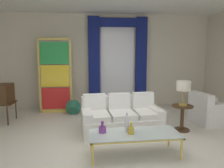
{
  "coord_description": "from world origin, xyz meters",
  "views": [
    {
      "loc": [
        -0.62,
        -4.41,
        1.84
      ],
      "look_at": [
        0.07,
        0.9,
        1.05
      ],
      "focal_mm": 36.41,
      "sensor_mm": 36.0,
      "label": 1
    }
  ],
  "objects_px": {
    "table_lamp_brass": "(184,87)",
    "round_side_table": "(182,116)",
    "bottle_blue_decanter": "(102,129)",
    "bottle_amber_squat": "(131,130)",
    "couch_white_long": "(121,118)",
    "armchair_white": "(209,112)",
    "coffee_table": "(134,135)",
    "vintage_tv": "(1,94)",
    "bottle_crystal_tall": "(127,124)",
    "stained_glass_divider": "(55,77)",
    "peacock_figurine": "(73,108)"
  },
  "relations": [
    {
      "from": "bottle_blue_decanter",
      "to": "bottle_crystal_tall",
      "type": "height_order",
      "value": "bottle_crystal_tall"
    },
    {
      "from": "couch_white_long",
      "to": "bottle_crystal_tall",
      "type": "height_order",
      "value": "couch_white_long"
    },
    {
      "from": "bottle_crystal_tall",
      "to": "round_side_table",
      "type": "xyz_separation_m",
      "value": [
        1.5,
        1.01,
        -0.2
      ]
    },
    {
      "from": "bottle_amber_squat",
      "to": "stained_glass_divider",
      "type": "xyz_separation_m",
      "value": [
        -1.61,
        3.08,
        0.58
      ]
    },
    {
      "from": "couch_white_long",
      "to": "peacock_figurine",
      "type": "xyz_separation_m",
      "value": [
        -1.14,
        1.49,
        -0.08
      ]
    },
    {
      "from": "bottle_amber_squat",
      "to": "table_lamp_brass",
      "type": "bearing_deg",
      "value": 37.86
    },
    {
      "from": "couch_white_long",
      "to": "vintage_tv",
      "type": "distance_m",
      "value": 3.14
    },
    {
      "from": "bottle_blue_decanter",
      "to": "round_side_table",
      "type": "distance_m",
      "value": 2.18
    },
    {
      "from": "bottle_crystal_tall",
      "to": "peacock_figurine",
      "type": "relative_size",
      "value": 0.58
    },
    {
      "from": "stained_glass_divider",
      "to": "vintage_tv",
      "type": "bearing_deg",
      "value": -149.34
    },
    {
      "from": "coffee_table",
      "to": "vintage_tv",
      "type": "bearing_deg",
      "value": 142.36
    },
    {
      "from": "vintage_tv",
      "to": "table_lamp_brass",
      "type": "height_order",
      "value": "vintage_tv"
    },
    {
      "from": "vintage_tv",
      "to": "table_lamp_brass",
      "type": "relative_size",
      "value": 2.36
    },
    {
      "from": "couch_white_long",
      "to": "table_lamp_brass",
      "type": "relative_size",
      "value": 3.16
    },
    {
      "from": "armchair_white",
      "to": "coffee_table",
      "type": "bearing_deg",
      "value": -146.3
    },
    {
      "from": "bottle_crystal_tall",
      "to": "table_lamp_brass",
      "type": "height_order",
      "value": "table_lamp_brass"
    },
    {
      "from": "couch_white_long",
      "to": "coffee_table",
      "type": "relative_size",
      "value": 1.14
    },
    {
      "from": "stained_glass_divider",
      "to": "peacock_figurine",
      "type": "distance_m",
      "value": 1.04
    },
    {
      "from": "vintage_tv",
      "to": "round_side_table",
      "type": "xyz_separation_m",
      "value": [
        4.34,
        -1.2,
        -0.37
      ]
    },
    {
      "from": "vintage_tv",
      "to": "stained_glass_divider",
      "type": "distance_m",
      "value": 1.53
    },
    {
      "from": "vintage_tv",
      "to": "armchair_white",
      "type": "relative_size",
      "value": 1.49
    },
    {
      "from": "coffee_table",
      "to": "bottle_amber_squat",
      "type": "relative_size",
      "value": 7.46
    },
    {
      "from": "couch_white_long",
      "to": "round_side_table",
      "type": "bearing_deg",
      "value": -5.21
    },
    {
      "from": "bottle_blue_decanter",
      "to": "table_lamp_brass",
      "type": "distance_m",
      "value": 2.24
    },
    {
      "from": "vintage_tv",
      "to": "table_lamp_brass",
      "type": "bearing_deg",
      "value": -15.42
    },
    {
      "from": "armchair_white",
      "to": "table_lamp_brass",
      "type": "bearing_deg",
      "value": -154.45
    },
    {
      "from": "vintage_tv",
      "to": "armchair_white",
      "type": "distance_m",
      "value": 5.33
    },
    {
      "from": "armchair_white",
      "to": "vintage_tv",
      "type": "bearing_deg",
      "value": 171.74
    },
    {
      "from": "stained_glass_divider",
      "to": "peacock_figurine",
      "type": "height_order",
      "value": "stained_glass_divider"
    },
    {
      "from": "couch_white_long",
      "to": "armchair_white",
      "type": "relative_size",
      "value": 2.0
    },
    {
      "from": "table_lamp_brass",
      "to": "stained_glass_divider",
      "type": "bearing_deg",
      "value": 147.42
    },
    {
      "from": "stained_glass_divider",
      "to": "round_side_table",
      "type": "xyz_separation_m",
      "value": [
        3.06,
        -1.96,
        -0.7
      ]
    },
    {
      "from": "bottle_blue_decanter",
      "to": "peacock_figurine",
      "type": "distance_m",
      "value": 2.7
    },
    {
      "from": "coffee_table",
      "to": "peacock_figurine",
      "type": "height_order",
      "value": "peacock_figurine"
    },
    {
      "from": "couch_white_long",
      "to": "vintage_tv",
      "type": "xyz_separation_m",
      "value": [
        -2.92,
        1.07,
        0.42
      ]
    },
    {
      "from": "bottle_crystal_tall",
      "to": "table_lamp_brass",
      "type": "bearing_deg",
      "value": 34.05
    },
    {
      "from": "vintage_tv",
      "to": "armchair_white",
      "type": "height_order",
      "value": "vintage_tv"
    },
    {
      "from": "couch_white_long",
      "to": "table_lamp_brass",
      "type": "distance_m",
      "value": 1.6
    },
    {
      "from": "bottle_amber_squat",
      "to": "bottle_blue_decanter",
      "type": "bearing_deg",
      "value": 165.03
    },
    {
      "from": "stained_glass_divider",
      "to": "bottle_blue_decanter",
      "type": "bearing_deg",
      "value": -69.1
    },
    {
      "from": "armchair_white",
      "to": "round_side_table",
      "type": "height_order",
      "value": "armchair_white"
    },
    {
      "from": "couch_white_long",
      "to": "bottle_blue_decanter",
      "type": "height_order",
      "value": "couch_white_long"
    },
    {
      "from": "table_lamp_brass",
      "to": "round_side_table",
      "type": "bearing_deg",
      "value": 180.0
    },
    {
      "from": "bottle_crystal_tall",
      "to": "coffee_table",
      "type": "bearing_deg",
      "value": -31.35
    },
    {
      "from": "bottle_amber_squat",
      "to": "peacock_figurine",
      "type": "relative_size",
      "value": 0.35
    },
    {
      "from": "coffee_table",
      "to": "round_side_table",
      "type": "relative_size",
      "value": 2.65
    },
    {
      "from": "bottle_crystal_tall",
      "to": "vintage_tv",
      "type": "height_order",
      "value": "vintage_tv"
    },
    {
      "from": "armchair_white",
      "to": "round_side_table",
      "type": "bearing_deg",
      "value": -154.45
    },
    {
      "from": "stained_glass_divider",
      "to": "bottle_amber_squat",
      "type": "bearing_deg",
      "value": -62.38
    },
    {
      "from": "bottle_crystal_tall",
      "to": "peacock_figurine",
      "type": "distance_m",
      "value": 2.85
    }
  ]
}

